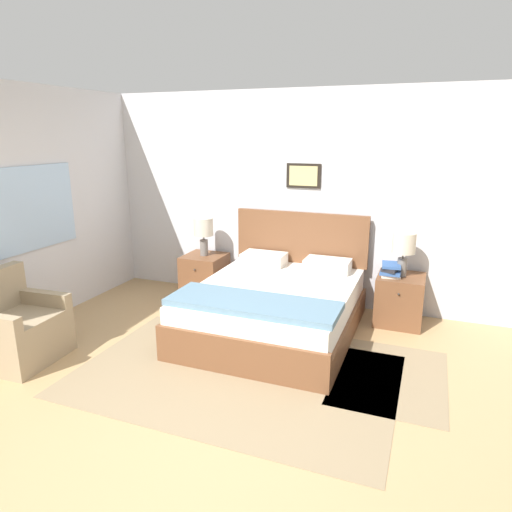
{
  "coord_description": "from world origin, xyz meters",
  "views": [
    {
      "loc": [
        1.58,
        -2.51,
        2.09
      ],
      "look_at": [
        -0.01,
        1.58,
        0.9
      ],
      "focal_mm": 32.0,
      "sensor_mm": 36.0,
      "label": 1
    }
  ],
  "objects_px": {
    "table_lamp_near_window": "(203,229)",
    "table_lamp_by_door": "(404,246)",
    "bed": "(275,306)",
    "nightstand_near_window": "(205,276)",
    "nightstand_by_door": "(400,300)",
    "armchair": "(16,330)"
  },
  "relations": [
    {
      "from": "nightstand_near_window",
      "to": "table_lamp_near_window",
      "type": "distance_m",
      "value": 0.62
    },
    {
      "from": "bed",
      "to": "nightstand_near_window",
      "type": "height_order",
      "value": "bed"
    },
    {
      "from": "armchair",
      "to": "nightstand_near_window",
      "type": "relative_size",
      "value": 1.53
    },
    {
      "from": "bed",
      "to": "armchair",
      "type": "bearing_deg",
      "value": -144.67
    },
    {
      "from": "armchair",
      "to": "nightstand_near_window",
      "type": "distance_m",
      "value": 2.36
    },
    {
      "from": "table_lamp_near_window",
      "to": "nightstand_near_window",
      "type": "bearing_deg",
      "value": 135.56
    },
    {
      "from": "armchair",
      "to": "table_lamp_near_window",
      "type": "height_order",
      "value": "table_lamp_near_window"
    },
    {
      "from": "armchair",
      "to": "nightstand_by_door",
      "type": "bearing_deg",
      "value": 120.17
    },
    {
      "from": "nightstand_near_window",
      "to": "nightstand_by_door",
      "type": "xyz_separation_m",
      "value": [
        2.45,
        0.0,
        0.0
      ]
    },
    {
      "from": "armchair",
      "to": "table_lamp_by_door",
      "type": "distance_m",
      "value": 4.01
    },
    {
      "from": "nightstand_by_door",
      "to": "table_lamp_near_window",
      "type": "xyz_separation_m",
      "value": [
        -2.45,
        -0.0,
        0.62
      ]
    },
    {
      "from": "bed",
      "to": "nightstand_near_window",
      "type": "distance_m",
      "value": 1.43
    },
    {
      "from": "bed",
      "to": "armchair",
      "type": "xyz_separation_m",
      "value": [
        -2.07,
        -1.47,
        0.0
      ]
    },
    {
      "from": "nightstand_by_door",
      "to": "table_lamp_by_door",
      "type": "height_order",
      "value": "table_lamp_by_door"
    },
    {
      "from": "nightstand_near_window",
      "to": "table_lamp_by_door",
      "type": "relative_size",
      "value": 1.14
    },
    {
      "from": "bed",
      "to": "nightstand_near_window",
      "type": "relative_size",
      "value": 3.61
    },
    {
      "from": "nightstand_by_door",
      "to": "table_lamp_near_window",
      "type": "relative_size",
      "value": 1.14
    },
    {
      "from": "nightstand_near_window",
      "to": "armchair",
      "type": "bearing_deg",
      "value": -111.05
    },
    {
      "from": "table_lamp_by_door",
      "to": "nightstand_near_window",
      "type": "bearing_deg",
      "value": 179.94
    },
    {
      "from": "table_lamp_near_window",
      "to": "table_lamp_by_door",
      "type": "xyz_separation_m",
      "value": [
        2.45,
        0.0,
        0.0
      ]
    },
    {
      "from": "nightstand_near_window",
      "to": "table_lamp_by_door",
      "type": "height_order",
      "value": "table_lamp_by_door"
    },
    {
      "from": "table_lamp_near_window",
      "to": "bed",
      "type": "bearing_deg",
      "value": -30.75
    }
  ]
}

